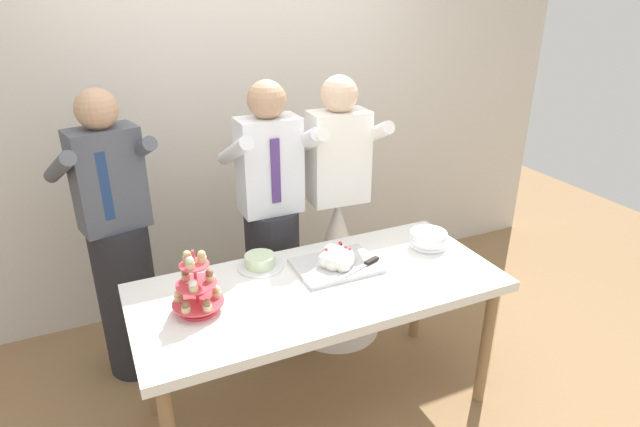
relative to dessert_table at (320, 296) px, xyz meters
name	(u,v)px	position (x,y,z in m)	size (l,w,h in m)	color
ground_plane	(320,405)	(0.00, 0.00, -0.70)	(8.00, 8.00, 0.00)	olive
rear_wall	(232,94)	(0.00, 1.38, 0.75)	(5.20, 0.10, 2.90)	beige
dessert_table	(320,296)	(0.00, 0.00, 0.00)	(1.80, 0.80, 0.78)	white
cupcake_stand	(197,289)	(-0.59, 0.01, 0.19)	(0.23, 0.23, 0.31)	#D83F4C
main_cake_tray	(337,260)	(0.14, 0.10, 0.12)	(0.43, 0.32, 0.13)	silver
plate_stack	(428,239)	(0.71, 0.11, 0.12)	(0.21, 0.21, 0.09)	white
round_cake	(260,262)	(-0.21, 0.27, 0.10)	(0.24, 0.24, 0.07)	white
person_groom	(272,237)	(-0.02, 0.63, 0.05)	(0.46, 0.49, 1.66)	#232328
person_bride	(337,250)	(0.40, 0.60, -0.12)	(0.56, 0.56, 1.66)	white
person_guest	(121,255)	(-0.85, 0.77, 0.05)	(0.56, 0.58, 1.66)	#232328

